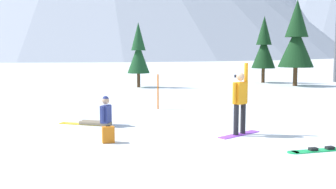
# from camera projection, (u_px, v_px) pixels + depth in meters

# --- Properties ---
(ground_plane) EXTENTS (800.00, 800.00, 0.00)m
(ground_plane) POSITION_uv_depth(u_px,v_px,m) (220.00, 141.00, 11.31)
(ground_plane) COLOR white
(snowboarder_foreground) EXTENTS (1.39, 1.24, 2.10)m
(snowboarder_foreground) POSITION_uv_depth(u_px,v_px,m) (240.00, 101.00, 11.95)
(snowboarder_foreground) COLOR #993FD8
(snowboarder_foreground) RESTS_ON ground_plane
(snowboarder_midground) EXTENTS (1.81, 0.93, 0.98)m
(snowboarder_midground) POSITION_uv_depth(u_px,v_px,m) (101.00, 115.00, 13.52)
(snowboarder_midground) COLOR gray
(snowboarder_midground) RESTS_ON ground_plane
(loose_snowboard_far_spare) EXTENTS (1.89, 0.75, 0.09)m
(loose_snowboard_far_spare) POSITION_uv_depth(u_px,v_px,m) (321.00, 150.00, 10.18)
(loose_snowboard_far_spare) COLOR #19B259
(loose_snowboard_far_spare) RESTS_ON ground_plane
(backpack_orange) EXTENTS (0.36, 0.32, 0.47)m
(backpack_orange) POSITION_uv_depth(u_px,v_px,m) (108.00, 135.00, 11.04)
(backpack_orange) COLOR orange
(backpack_orange) RESTS_ON ground_plane
(trail_marker_pole) EXTENTS (0.06, 0.06, 1.46)m
(trail_marker_pole) POSITION_uv_depth(u_px,v_px,m) (158.00, 92.00, 17.14)
(trail_marker_pole) COLOR orange
(trail_marker_pole) RESTS_ON ground_plane
(pine_tree_tall) EXTENTS (1.45, 1.45, 4.23)m
(pine_tree_tall) POSITION_uv_depth(u_px,v_px,m) (138.00, 52.00, 26.79)
(pine_tree_tall) COLOR #472D19
(pine_tree_tall) RESTS_ON ground_plane
(pine_tree_slender) EXTENTS (1.75, 1.75, 4.93)m
(pine_tree_slender) POSITION_uv_depth(u_px,v_px,m) (264.00, 46.00, 30.45)
(pine_tree_slender) COLOR #472D19
(pine_tree_slender) RESTS_ON ground_plane
(pine_tree_leaning) EXTENTS (2.37, 2.37, 5.81)m
(pine_tree_leaning) POSITION_uv_depth(u_px,v_px,m) (296.00, 39.00, 27.73)
(pine_tree_leaning) COLOR #472D19
(pine_tree_leaning) RESTS_ON ground_plane
(peak_central_summit) EXTENTS (143.46, 143.46, 54.35)m
(peak_central_summit) POSITION_uv_depth(u_px,v_px,m) (4.00, 1.00, 222.16)
(peak_central_summit) COLOR #9EA3B2
(peak_central_summit) RESTS_ON ground_plane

